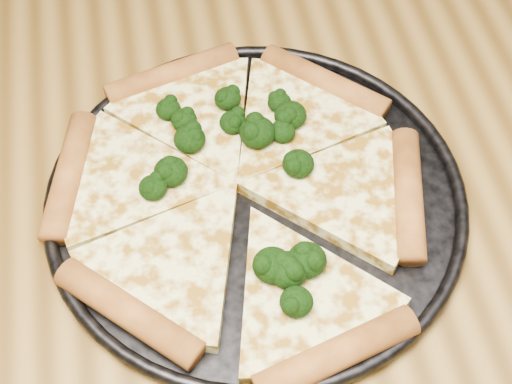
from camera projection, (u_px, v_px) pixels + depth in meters
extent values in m
cube|color=olive|center=(204.00, 211.00, 0.68)|extent=(1.20, 0.90, 0.04)
cube|color=brown|center=(505.00, 97.00, 1.27)|extent=(0.06, 0.06, 0.71)
cylinder|color=black|center=(256.00, 201.00, 0.66)|extent=(0.35, 0.35, 0.01)
torus|color=black|center=(256.00, 196.00, 0.66)|extent=(0.36, 0.36, 0.01)
cylinder|color=#BB732E|center=(325.00, 82.00, 0.72)|extent=(0.11, 0.11, 0.03)
cylinder|color=#BB732E|center=(172.00, 75.00, 0.73)|extent=(0.13, 0.06, 0.03)
cylinder|color=#BB732E|center=(69.00, 176.00, 0.66)|extent=(0.06, 0.13, 0.03)
cylinder|color=#BB732E|center=(129.00, 313.00, 0.58)|extent=(0.11, 0.11, 0.03)
cylinder|color=#BB732E|center=(337.00, 354.00, 0.56)|extent=(0.13, 0.06, 0.03)
cylinder|color=#BB732E|center=(408.00, 194.00, 0.65)|extent=(0.06, 0.13, 0.03)
ellipsoid|color=black|center=(168.00, 109.00, 0.69)|extent=(0.02, 0.02, 0.02)
ellipsoid|color=black|center=(296.00, 302.00, 0.58)|extent=(0.03, 0.03, 0.02)
ellipsoid|color=black|center=(184.00, 120.00, 0.68)|extent=(0.02, 0.02, 0.02)
ellipsoid|color=black|center=(233.00, 122.00, 0.68)|extent=(0.02, 0.02, 0.02)
ellipsoid|color=black|center=(272.00, 265.00, 0.60)|extent=(0.03, 0.03, 0.02)
ellipsoid|color=black|center=(290.00, 115.00, 0.69)|extent=(0.03, 0.03, 0.02)
ellipsoid|color=black|center=(228.00, 99.00, 0.70)|extent=(0.02, 0.02, 0.02)
ellipsoid|color=black|center=(257.00, 132.00, 0.67)|extent=(0.03, 0.03, 0.02)
ellipsoid|color=black|center=(307.00, 260.00, 0.60)|extent=(0.03, 0.03, 0.02)
ellipsoid|color=black|center=(283.00, 132.00, 0.68)|extent=(0.02, 0.02, 0.02)
ellipsoid|color=black|center=(171.00, 171.00, 0.65)|extent=(0.03, 0.03, 0.02)
ellipsoid|color=black|center=(279.00, 102.00, 0.70)|extent=(0.02, 0.02, 0.02)
ellipsoid|color=black|center=(153.00, 188.00, 0.64)|extent=(0.02, 0.02, 0.02)
ellipsoid|color=black|center=(288.00, 270.00, 0.59)|extent=(0.03, 0.03, 0.02)
ellipsoid|color=black|center=(298.00, 164.00, 0.65)|extent=(0.03, 0.03, 0.02)
ellipsoid|color=black|center=(190.00, 139.00, 0.67)|extent=(0.03, 0.03, 0.02)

